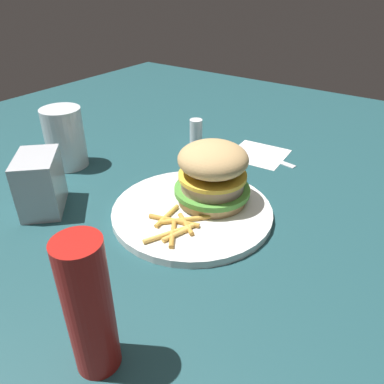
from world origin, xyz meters
TOP-DOWN VIEW (x-y plane):
  - ground_plane at (0.00, 0.00)m, footprint 1.60×1.60m
  - plate at (-0.01, 0.00)m, footprint 0.25×0.25m
  - sandwich at (0.03, -0.01)m, footprint 0.12×0.12m
  - fries_pile at (-0.07, -0.01)m, footprint 0.11×0.08m
  - napkin at (0.25, 0.01)m, footprint 0.12×0.12m
  - fork at (0.25, 0.02)m, footprint 0.04×0.17m
  - drink_glass at (-0.01, 0.30)m, footprint 0.08×0.08m
  - napkin_dispenser at (-0.13, 0.21)m, footprint 0.11×0.11m
  - ketchup_bottle at (-0.28, -0.07)m, footprint 0.04×0.04m
  - salt_shaker at (0.22, 0.16)m, footprint 0.03×0.03m

SIDE VIEW (x-z plane):
  - ground_plane at x=0.00m, z-range 0.00..0.00m
  - napkin at x=0.25m, z-range 0.00..0.00m
  - fork at x=0.25m, z-range 0.00..0.01m
  - plate at x=-0.01m, z-range 0.00..0.01m
  - fries_pile at x=-0.07m, z-range 0.01..0.02m
  - salt_shaker at x=0.22m, z-range 0.00..0.06m
  - napkin_dispenser at x=-0.13m, z-range 0.00..0.09m
  - drink_glass at x=-0.01m, z-range -0.01..0.11m
  - sandwich at x=0.03m, z-range 0.01..0.11m
  - ketchup_bottle at x=-0.28m, z-range 0.00..0.15m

